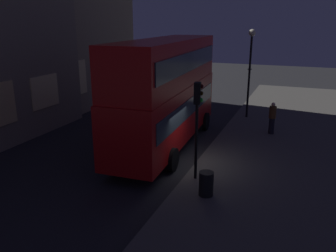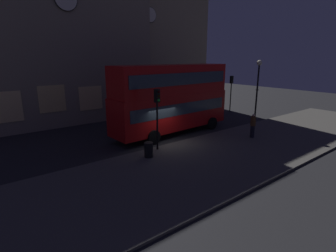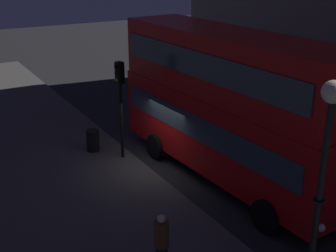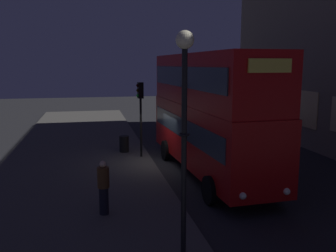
% 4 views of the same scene
% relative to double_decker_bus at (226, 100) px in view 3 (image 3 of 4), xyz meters
% --- Properties ---
extents(ground_plane, '(80.00, 80.00, 0.00)m').
position_rel_double_decker_bus_xyz_m(ground_plane, '(-2.00, -1.64, -3.10)').
color(ground_plane, '#232326').
extents(sidewalk_slab, '(44.00, 7.72, 0.12)m').
position_rel_double_decker_bus_xyz_m(sidewalk_slab, '(-2.00, -6.03, -3.04)').
color(sidewalk_slab, '#4C4944').
rests_on(sidewalk_slab, ground).
extents(double_decker_bus, '(10.68, 3.18, 5.56)m').
position_rel_double_decker_bus_xyz_m(double_decker_bus, '(0.00, 0.00, 0.00)').
color(double_decker_bus, '#B20F0F').
rests_on(double_decker_bus, ground).
extents(traffic_light_near_kerb, '(0.36, 0.39, 4.03)m').
position_rel_double_decker_bus_xyz_m(traffic_light_near_kerb, '(-3.39, -2.67, -0.08)').
color(traffic_light_near_kerb, black).
rests_on(traffic_light_near_kerb, sidewalk_slab).
extents(street_lamp, '(0.45, 0.45, 5.78)m').
position_rel_double_decker_bus_xyz_m(street_lamp, '(7.09, -3.02, 1.02)').
color(street_lamp, black).
rests_on(street_lamp, sidewalk_slab).
extents(pedestrian, '(0.40, 0.40, 1.84)m').
position_rel_double_decker_bus_xyz_m(pedestrian, '(3.96, -4.95, -2.04)').
color(pedestrian, black).
rests_on(pedestrian, sidewalk_slab).
extents(litter_bin, '(0.55, 0.55, 0.93)m').
position_rel_double_decker_bus_xyz_m(litter_bin, '(-4.65, -3.47, -2.52)').
color(litter_bin, black).
rests_on(litter_bin, sidewalk_slab).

